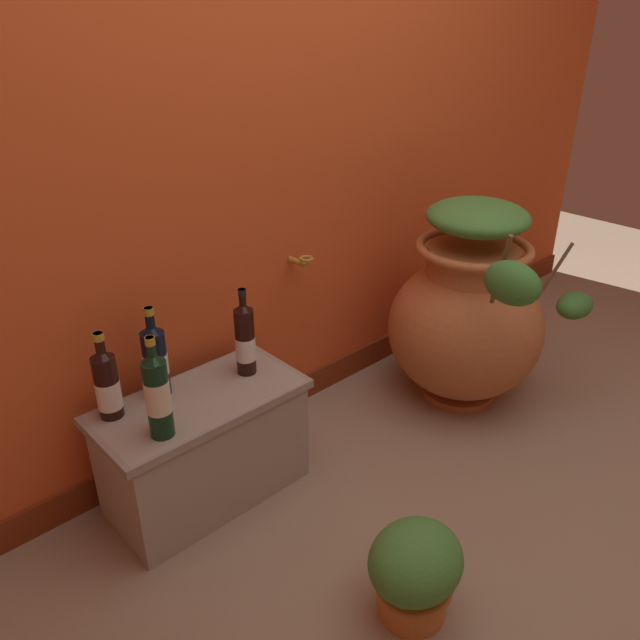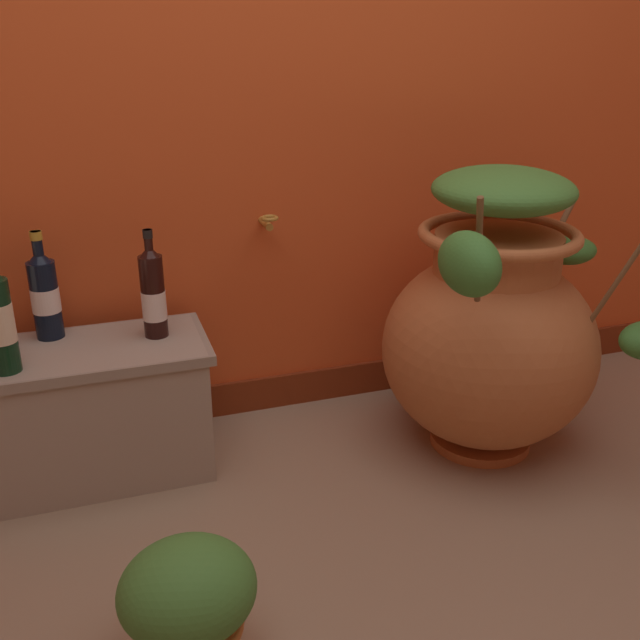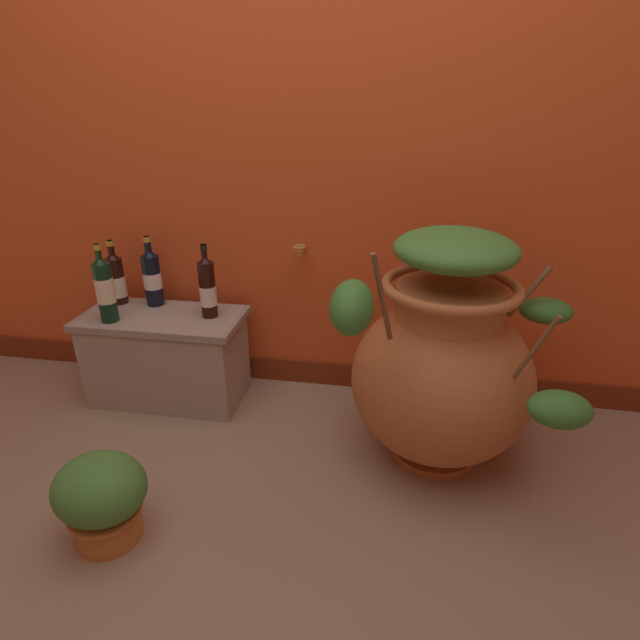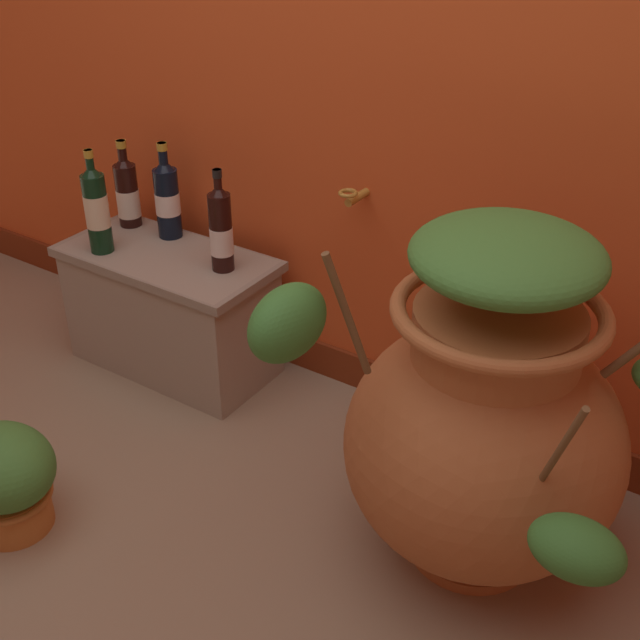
{
  "view_description": "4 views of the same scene",
  "coord_description": "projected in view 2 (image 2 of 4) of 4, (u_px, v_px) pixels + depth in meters",
  "views": [
    {
      "loc": [
        -1.51,
        -0.67,
        1.59
      ],
      "look_at": [
        -0.1,
        0.86,
        0.53
      ],
      "focal_mm": 34.94,
      "sensor_mm": 36.0,
      "label": 1
    },
    {
      "loc": [
        -0.59,
        -1.12,
        1.27
      ],
      "look_at": [
        0.05,
        0.76,
        0.45
      ],
      "focal_mm": 40.52,
      "sensor_mm": 36.0,
      "label": 2
    },
    {
      "loc": [
        0.38,
        -0.98,
        1.29
      ],
      "look_at": [
        0.07,
        0.85,
        0.45
      ],
      "focal_mm": 27.7,
      "sensor_mm": 36.0,
      "label": 3
    },
    {
      "loc": [
        1.08,
        -0.83,
        1.6
      ],
      "look_at": [
        -0.02,
        0.83,
        0.4
      ],
      "focal_mm": 46.4,
      "sensor_mm": 36.0,
      "label": 4
    }
  ],
  "objects": [
    {
      "name": "ground_plane",
      "position": [
        407.0,
        628.0,
        1.64
      ],
      "size": [
        7.0,
        7.0,
        0.0
      ],
      "primitive_type": "plane",
      "color": "gray"
    },
    {
      "name": "back_wall",
      "position": [
        261.0,
        17.0,
        2.2
      ],
      "size": [
        4.4,
        0.33,
        2.6
      ],
      "color": "#D15123",
      "rests_on": "ground_plane"
    },
    {
      "name": "terracotta_urn",
      "position": [
        491.0,
        330.0,
        2.22
      ],
      "size": [
        0.82,
        0.79,
        0.9
      ],
      "color": "#B26638",
      "rests_on": "ground_plane"
    },
    {
      "name": "stone_ledge",
      "position": [
        89.0,
        408.0,
        2.13
      ],
      "size": [
        0.71,
        0.35,
        0.42
      ],
      "color": "#9E9384",
      "rests_on": "ground_plane"
    },
    {
      "name": "wine_bottle_right",
      "position": [
        45.0,
        292.0,
        2.08
      ],
      "size": [
        0.08,
        0.08,
        0.32
      ],
      "color": "black",
      "rests_on": "stone_ledge"
    },
    {
      "name": "wine_bottle_back",
      "position": [
        153.0,
        292.0,
        2.09
      ],
      "size": [
        0.07,
        0.07,
        0.32
      ],
      "color": "black",
      "rests_on": "stone_ledge"
    },
    {
      "name": "potted_shrub",
      "position": [
        189.0,
        604.0,
        1.49
      ],
      "size": [
        0.29,
        0.25,
        0.31
      ],
      "color": "#C17033",
      "rests_on": "ground_plane"
    }
  ]
}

